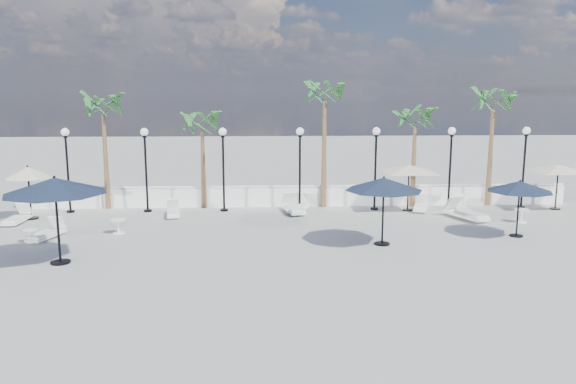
{
  "coord_description": "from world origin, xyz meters",
  "views": [
    {
      "loc": [
        -1.68,
        -18.97,
        5.47
      ],
      "look_at": [
        -0.7,
        2.99,
        1.5
      ],
      "focal_mm": 35.0,
      "sensor_mm": 36.0,
      "label": 1
    }
  ],
  "objects_px": {
    "lounger_0": "(17,218)",
    "parasol_cream_sq_b": "(559,165)",
    "lounger_6": "(466,213)",
    "lounger_7": "(421,206)",
    "lounger_2": "(293,207)",
    "parasol_navy_mid": "(384,185)",
    "lounger_3": "(173,212)",
    "lounger_5": "(460,208)",
    "lounger_1": "(46,233)",
    "parasol_cream_sq_a": "(409,165)",
    "lounger_4": "(299,206)",
    "parasol_navy_left": "(55,186)",
    "parasol_cream_small": "(28,173)",
    "parasol_navy_right": "(520,187)"
  },
  "relations": [
    {
      "from": "lounger_3",
      "to": "lounger_4",
      "type": "height_order",
      "value": "lounger_4"
    },
    {
      "from": "lounger_1",
      "to": "lounger_2",
      "type": "xyz_separation_m",
      "value": [
        9.47,
        4.18,
        0.03
      ]
    },
    {
      "from": "lounger_1",
      "to": "parasol_navy_left",
      "type": "xyz_separation_m",
      "value": [
        1.58,
        -3.07,
        2.29
      ]
    },
    {
      "from": "lounger_0",
      "to": "parasol_cream_sq_b",
      "type": "distance_m",
      "value": 24.14
    },
    {
      "from": "parasol_navy_left",
      "to": "parasol_navy_right",
      "type": "xyz_separation_m",
      "value": [
        16.19,
        2.67,
        -0.59
      ]
    },
    {
      "from": "parasol_cream_sq_a",
      "to": "lounger_5",
      "type": "bearing_deg",
      "value": -12.67
    },
    {
      "from": "lounger_5",
      "to": "parasol_cream_sq_a",
      "type": "distance_m",
      "value": 3.01
    },
    {
      "from": "parasol_navy_left",
      "to": "parasol_navy_mid",
      "type": "xyz_separation_m",
      "value": [
        10.82,
        1.75,
        -0.32
      ]
    },
    {
      "from": "lounger_7",
      "to": "lounger_1",
      "type": "bearing_deg",
      "value": -144.67
    },
    {
      "from": "lounger_5",
      "to": "lounger_6",
      "type": "relative_size",
      "value": 0.82
    },
    {
      "from": "lounger_1",
      "to": "lounger_5",
      "type": "relative_size",
      "value": 1.01
    },
    {
      "from": "parasol_cream_sq_a",
      "to": "parasol_navy_right",
      "type": "bearing_deg",
      "value": -58.49
    },
    {
      "from": "parasol_navy_right",
      "to": "parasol_cream_small",
      "type": "height_order",
      "value": "parasol_cream_small"
    },
    {
      "from": "lounger_5",
      "to": "parasol_navy_mid",
      "type": "distance_m",
      "value": 7.3
    },
    {
      "from": "lounger_5",
      "to": "lounger_6",
      "type": "height_order",
      "value": "lounger_6"
    },
    {
      "from": "parasol_navy_left",
      "to": "parasol_navy_mid",
      "type": "distance_m",
      "value": 10.97
    },
    {
      "from": "lounger_2",
      "to": "lounger_4",
      "type": "distance_m",
      "value": 0.38
    },
    {
      "from": "lounger_7",
      "to": "parasol_cream_sq_a",
      "type": "height_order",
      "value": "parasol_cream_sq_a"
    },
    {
      "from": "lounger_0",
      "to": "lounger_2",
      "type": "relative_size",
      "value": 0.85
    },
    {
      "from": "lounger_4",
      "to": "lounger_6",
      "type": "height_order",
      "value": "lounger_6"
    },
    {
      "from": "lounger_0",
      "to": "parasol_cream_sq_b",
      "type": "xyz_separation_m",
      "value": [
        24.0,
        1.79,
        1.87
      ]
    },
    {
      "from": "lounger_3",
      "to": "lounger_4",
      "type": "relative_size",
      "value": 0.85
    },
    {
      "from": "lounger_6",
      "to": "parasol_navy_mid",
      "type": "xyz_separation_m",
      "value": [
        -4.48,
        -3.88,
        1.93
      ]
    },
    {
      "from": "lounger_3",
      "to": "parasol_navy_mid",
      "type": "bearing_deg",
      "value": -41.03
    },
    {
      "from": "lounger_0",
      "to": "lounger_3",
      "type": "relative_size",
      "value": 1.04
    },
    {
      "from": "parasol_cream_sq_a",
      "to": "parasol_cream_sq_b",
      "type": "relative_size",
      "value": 1.03
    },
    {
      "from": "lounger_3",
      "to": "lounger_5",
      "type": "height_order",
      "value": "lounger_5"
    },
    {
      "from": "lounger_5",
      "to": "lounger_7",
      "type": "relative_size",
      "value": 1.0
    },
    {
      "from": "lounger_4",
      "to": "lounger_5",
      "type": "relative_size",
      "value": 1.09
    },
    {
      "from": "lounger_2",
      "to": "parasol_cream_small",
      "type": "relative_size",
      "value": 0.9
    },
    {
      "from": "lounger_1",
      "to": "parasol_cream_sq_b",
      "type": "xyz_separation_m",
      "value": [
        21.81,
        4.43,
        1.87
      ]
    },
    {
      "from": "parasol_navy_mid",
      "to": "lounger_0",
      "type": "bearing_deg",
      "value": 164.82
    },
    {
      "from": "lounger_0",
      "to": "parasol_navy_right",
      "type": "xyz_separation_m",
      "value": [
        19.95,
        -3.04,
        1.7
      ]
    },
    {
      "from": "lounger_0",
      "to": "lounger_4",
      "type": "bearing_deg",
      "value": 9.94
    },
    {
      "from": "lounger_2",
      "to": "parasol_navy_mid",
      "type": "bearing_deg",
      "value": -74.44
    },
    {
      "from": "lounger_3",
      "to": "parasol_cream_small",
      "type": "bearing_deg",
      "value": 172.36
    },
    {
      "from": "lounger_4",
      "to": "parasol_navy_right",
      "type": "xyz_separation_m",
      "value": [
        8.02,
        -4.84,
        1.68
      ]
    },
    {
      "from": "lounger_3",
      "to": "parasol_navy_left",
      "type": "height_order",
      "value": "parasol_navy_left"
    },
    {
      "from": "parasol_cream_sq_b",
      "to": "lounger_0",
      "type": "bearing_deg",
      "value": -175.74
    },
    {
      "from": "lounger_4",
      "to": "parasol_navy_right",
      "type": "height_order",
      "value": "parasol_navy_right"
    },
    {
      "from": "lounger_5",
      "to": "lounger_6",
      "type": "xyz_separation_m",
      "value": [
        -0.21,
        -1.35,
        0.05
      ]
    },
    {
      "from": "lounger_0",
      "to": "lounger_7",
      "type": "bearing_deg",
      "value": 7.18
    },
    {
      "from": "lounger_3",
      "to": "parasol_cream_small",
      "type": "relative_size",
      "value": 0.74
    },
    {
      "from": "lounger_6",
      "to": "lounger_7",
      "type": "distance_m",
      "value": 2.38
    },
    {
      "from": "parasol_cream_sq_a",
      "to": "parasol_cream_small",
      "type": "xyz_separation_m",
      "value": [
        -16.75,
        -0.95,
        -0.12
      ]
    },
    {
      "from": "lounger_7",
      "to": "parasol_navy_right",
      "type": "bearing_deg",
      "value": -45.01
    },
    {
      "from": "lounger_7",
      "to": "parasol_cream_sq_b",
      "type": "distance_m",
      "value": 6.65
    },
    {
      "from": "lounger_2",
      "to": "lounger_6",
      "type": "bearing_deg",
      "value": -24.77
    },
    {
      "from": "lounger_4",
      "to": "parasol_cream_small",
      "type": "bearing_deg",
      "value": -157.08
    },
    {
      "from": "lounger_5",
      "to": "parasol_cream_sq_b",
      "type": "height_order",
      "value": "parasol_cream_sq_b"
    }
  ]
}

